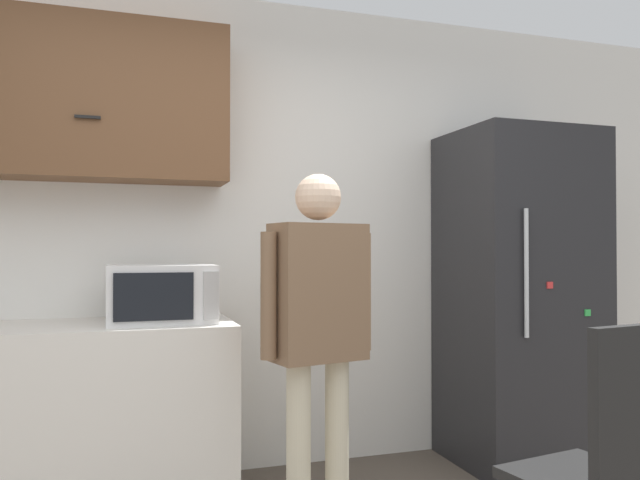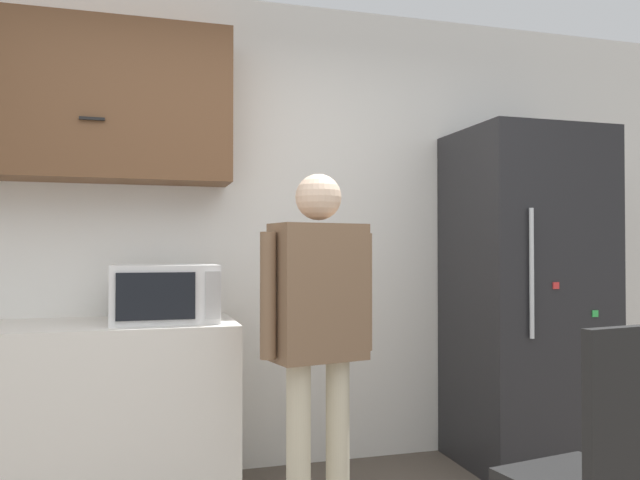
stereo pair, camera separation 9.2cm
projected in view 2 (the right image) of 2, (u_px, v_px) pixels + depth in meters
back_wall at (235, 233)px, 3.59m from camera, size 6.00×0.06×2.70m
counter at (6, 421)px, 2.93m from camera, size 2.14×0.63×0.89m
upper_cabinets at (15, 96)px, 3.11m from camera, size 2.14×0.32×0.82m
microwave at (165, 293)px, 3.11m from camera, size 0.51×0.42×0.28m
person at (318, 312)px, 2.83m from camera, size 0.56×0.30×1.60m
refrigerator at (526, 297)px, 3.66m from camera, size 0.79×0.73×1.95m
chair at (605, 464)px, 2.03m from camera, size 0.50×0.50×1.01m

